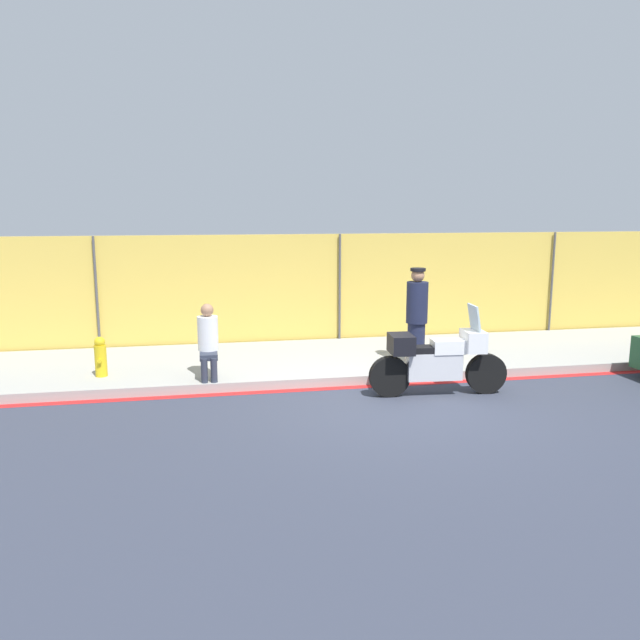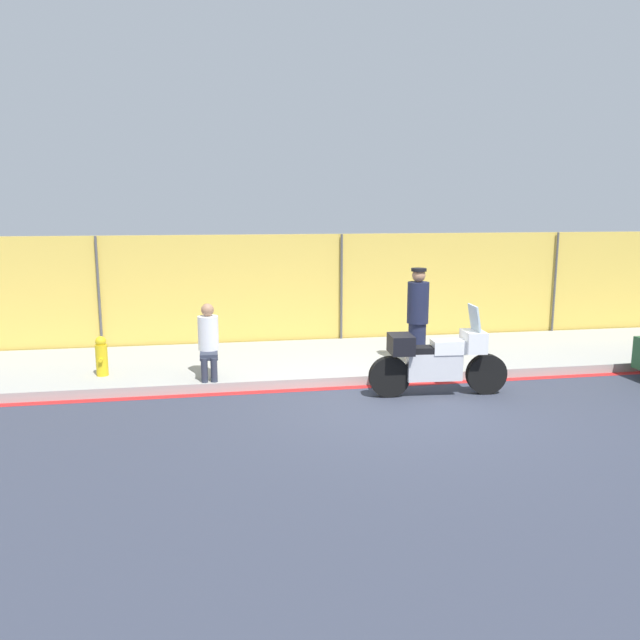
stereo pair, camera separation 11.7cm
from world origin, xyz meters
name	(u,v)px [view 2 (the right image)]	position (x,y,z in m)	size (l,w,h in m)	color
ground_plane	(399,406)	(0.00, 0.00, 0.00)	(120.00, 120.00, 0.00)	#333847
sidewalk	(357,359)	(0.00, 2.75, 0.08)	(37.32, 3.11, 0.16)	#9E9E99
curb_paint_stripe	(380,386)	(0.00, 1.11, 0.00)	(37.32, 0.18, 0.01)	red
storefront_fence	(341,290)	(0.00, 4.39, 1.22)	(35.45, 0.17, 2.43)	gold
motorcycle	(437,360)	(0.77, 0.45, 0.59)	(2.27, 0.60, 1.47)	black
officer_standing	(418,315)	(0.92, 1.93, 1.06)	(0.39, 0.39, 1.76)	#191E38
person_seated_on_curb	(208,337)	(-2.85, 1.64, 0.85)	(0.35, 0.64, 1.25)	#2D3342
fire_hydrant	(102,356)	(-4.66, 2.03, 0.50)	(0.20, 0.25, 0.69)	gold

